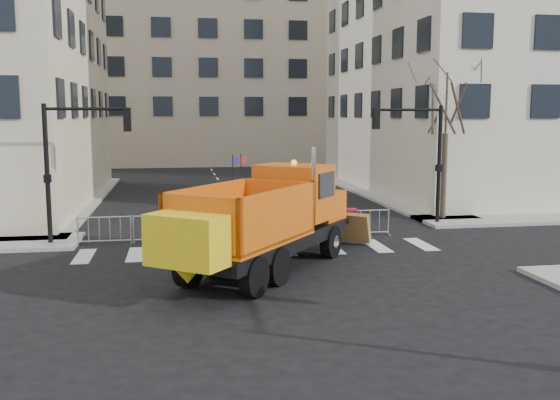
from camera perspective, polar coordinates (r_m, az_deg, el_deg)
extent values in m
plane|color=black|center=(17.97, 1.18, -8.28)|extent=(120.00, 120.00, 0.00)
cube|color=gray|center=(26.13, -2.28, -3.03)|extent=(64.00, 5.00, 0.15)
cube|color=#B9A48D|center=(69.40, -7.01, 13.53)|extent=(30.00, 18.00, 24.00)
cylinder|color=black|center=(25.04, -20.50, 2.08)|extent=(0.18, 0.18, 5.40)
cylinder|color=black|center=(29.03, 14.34, 3.05)|extent=(0.18, 0.18, 5.40)
cube|color=black|center=(19.94, -1.26, -3.74)|extent=(6.42, 7.43, 0.47)
cylinder|color=black|center=(22.87, -0.40, -3.31)|extent=(0.98, 1.13, 1.14)
cylinder|color=black|center=(21.95, 4.67, -3.81)|extent=(0.98, 1.13, 1.14)
cylinder|color=black|center=(19.45, -6.02, -5.34)|extent=(0.98, 1.13, 1.14)
cylinder|color=black|center=(18.36, -0.28, -6.08)|extent=(0.98, 1.13, 1.14)
cylinder|color=black|center=(18.37, -8.35, -6.16)|extent=(0.98, 1.13, 1.14)
cylinder|color=black|center=(17.21, -2.39, -7.03)|extent=(0.98, 1.13, 1.14)
cube|color=#CF550B|center=(22.75, 2.77, -0.45)|extent=(2.75, 2.64, 1.04)
cube|color=#CF550B|center=(21.46, 1.27, 0.74)|extent=(2.91, 2.77, 1.87)
cylinder|color=silver|center=(20.25, 3.07, 1.34)|extent=(0.15, 0.15, 2.50)
cube|color=#CF550B|center=(18.50, -3.43, -1.22)|extent=(4.83, 5.22, 1.72)
cube|color=yellow|center=(16.25, -8.52, -3.67)|extent=(2.29, 2.08, 1.35)
cube|color=brown|center=(24.51, 4.48, -2.34)|extent=(3.02, 2.48, 1.17)
imported|color=black|center=(23.05, 4.42, -2.13)|extent=(0.88, 0.85, 2.03)
imported|color=black|center=(25.04, 4.42, -1.73)|extent=(0.91, 0.76, 1.69)
imported|color=black|center=(25.13, 5.23, -1.64)|extent=(0.80, 1.11, 1.75)
imported|color=#CADF1A|center=(24.34, -9.53, -1.43)|extent=(1.41, 1.39, 1.95)
cube|color=red|center=(25.23, 6.50, -2.02)|extent=(0.45, 0.40, 1.10)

